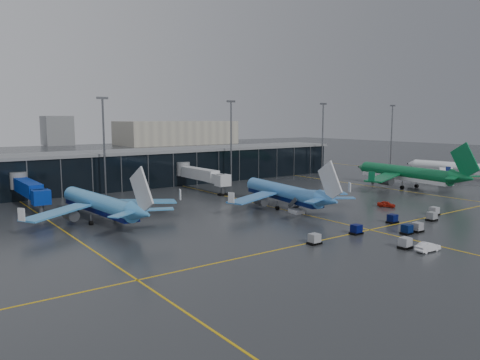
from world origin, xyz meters
TOP-DOWN VIEW (x-y plane):
  - ground at (0.00, 0.00)m, footprint 600.00×600.00m
  - terminal_pier at (0.00, 62.00)m, footprint 142.00×17.00m
  - jet_bridges at (-35.00, 42.99)m, footprint 94.00×27.50m
  - flood_masts at (5.00, 50.00)m, footprint 203.00×0.50m
  - distant_hangars at (49.94, 270.08)m, footprint 260.00×71.00m
  - taxi_lines at (10.00, 10.61)m, footprint 220.00×120.00m
  - airliner_arkefly at (-27.08, 20.69)m, footprint 35.78×39.93m
  - airliner_klm_near at (11.45, 10.54)m, footprint 37.15×40.96m
  - airliner_aer_lingus at (60.93, 13.14)m, footprint 43.59×48.06m
  - airliner_ba at (93.24, 16.23)m, footprint 36.84×40.82m
  - baggage_carts at (13.61, -18.17)m, footprint 38.79×13.58m
  - mobile_airstair at (9.63, 3.96)m, footprint 2.65×3.49m
  - service_van_red at (30.93, -3.04)m, footprint 3.04×4.26m
  - service_van_white at (5.81, -29.13)m, footprint 4.49×1.78m

SIDE VIEW (x-z plane):
  - ground at x=0.00m, z-range 0.00..0.00m
  - taxi_lines at x=10.00m, z-range 0.00..0.02m
  - service_van_red at x=30.93m, z-range 0.00..1.35m
  - service_van_white at x=5.81m, z-range 0.00..1.45m
  - baggage_carts at x=13.61m, z-range -0.09..1.61m
  - mobile_airstair at x=9.63m, z-range -0.95..2.49m
  - jet_bridges at x=-35.00m, z-range 0.95..8.15m
  - terminal_pier at x=0.00m, z-range 0.07..10.77m
  - airliner_klm_near at x=11.45m, z-range 0.00..11.29m
  - airliner_ba at x=93.24m, z-range 0.00..11.45m
  - airliner_arkefly at x=-27.08m, z-range 0.00..11.46m
  - airliner_aer_lingus at x=60.93m, z-range 0.00..13.26m
  - distant_hangars at x=49.94m, z-range -2.21..19.79m
  - flood_masts at x=5.00m, z-range 1.06..26.56m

